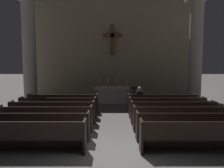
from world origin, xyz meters
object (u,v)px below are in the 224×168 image
at_px(pew_left_row_2, 36,126).
at_px(pew_right_row_3, 180,118).
at_px(pew_right_row_5, 167,107).
at_px(column_left_second, 29,53).
at_px(pew_right_row_2, 189,126).
at_px(pew_right_row_4, 172,112).
at_px(lone_worshipper, 139,99).
at_px(pew_left_row_4, 52,112).
at_px(pew_right_row_6, 162,103).
at_px(pew_right_row_1, 201,136).
at_px(candlestick_outer_left, 98,84).
at_px(lectern, 133,97).
at_px(pew_left_row_6, 62,103).
at_px(pew_left_row_1, 24,136).
at_px(altar, 112,94).
at_px(candlestick_outer_right, 126,84).
at_px(column_right_second, 195,53).
at_px(pew_left_row_3, 45,118).
at_px(candlestick_inner_left, 107,84).
at_px(pew_left_row_5, 58,107).
at_px(candlestick_inner_right, 117,84).

relative_size(pew_left_row_2, pew_right_row_3, 1.00).
xyz_separation_m(pew_right_row_5, column_left_second, (-7.57, 3.55, 2.63)).
bearing_deg(pew_right_row_2, pew_right_row_3, 90.00).
relative_size(pew_right_row_4, lone_worshipper, 2.65).
distance_m(pew_left_row_4, pew_right_row_6, 5.42).
xyz_separation_m(pew_left_row_4, pew_right_row_1, (5.03, -3.03, 0.00)).
relative_size(candlestick_outer_left, lectern, 0.49).
bearing_deg(pew_right_row_4, candlestick_outer_left, 125.58).
distance_m(pew_left_row_6, candlestick_outer_left, 3.24).
relative_size(pew_left_row_1, lone_worshipper, 2.65).
bearing_deg(pew_right_row_1, candlestick_outer_left, 113.51).
bearing_deg(altar, pew_right_row_5, -55.74).
bearing_deg(candlestick_outer_right, lectern, -72.43).
height_order(pew_left_row_4, candlestick_outer_left, candlestick_outer_left).
bearing_deg(column_right_second, pew_left_row_3, -143.63).
xyz_separation_m(pew_right_row_3, candlestick_inner_left, (-2.82, 5.72, 0.71)).
height_order(pew_right_row_3, lectern, lectern).
xyz_separation_m(pew_left_row_4, pew_left_row_5, (0.00, 1.01, 0.00)).
bearing_deg(candlestick_outer_left, lone_worshipper, -50.22).
distance_m(pew_left_row_3, pew_left_row_6, 3.03).
relative_size(pew_left_row_5, pew_right_row_1, 1.00).
bearing_deg(candlestick_inner_right, pew_left_row_6, -136.38).
height_order(pew_right_row_1, pew_right_row_4, same).
relative_size(pew_left_row_5, column_left_second, 0.55).
xyz_separation_m(pew_left_row_3, pew_right_row_1, (5.03, -2.02, 0.00)).
relative_size(pew_left_row_3, altar, 1.59).
bearing_deg(pew_left_row_3, candlestick_inner_left, 68.81).
relative_size(pew_right_row_4, altar, 1.59).
height_order(pew_right_row_2, candlestick_outer_left, candlestick_outer_left).
xyz_separation_m(pew_left_row_3, altar, (2.52, 5.72, 0.06)).
bearing_deg(pew_left_row_5, pew_left_row_4, -90.00).
bearing_deg(pew_right_row_6, candlestick_outer_left, 141.43).
height_order(pew_left_row_2, candlestick_inner_left, candlestick_inner_left).
xyz_separation_m(pew_right_row_3, column_right_second, (2.54, 5.58, 2.63)).
xyz_separation_m(pew_left_row_1, pew_left_row_2, (0.00, 1.01, 0.00)).
distance_m(pew_left_row_3, column_right_second, 9.76).
relative_size(pew_right_row_4, lectern, 3.03).
distance_m(pew_left_row_3, altar, 6.25).
bearing_deg(pew_left_row_1, pew_left_row_2, 90.00).
distance_m(altar, lone_worshipper, 2.98).
xyz_separation_m(pew_left_row_2, column_right_second, (7.57, 6.59, 2.63)).
height_order(pew_right_row_4, pew_right_row_6, same).
bearing_deg(pew_right_row_3, candlestick_inner_left, 116.23).
height_order(pew_right_row_3, candlestick_inner_right, candlestick_inner_right).
bearing_deg(pew_left_row_2, pew_right_row_3, 11.35).
relative_size(pew_left_row_1, column_left_second, 0.55).
xyz_separation_m(pew_left_row_5, pew_right_row_2, (5.03, -3.03, 0.00)).
xyz_separation_m(column_right_second, candlestick_inner_left, (-5.35, 0.14, -1.92)).
distance_m(pew_right_row_5, candlestick_inner_right, 4.37).
height_order(pew_left_row_3, column_left_second, column_left_second).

